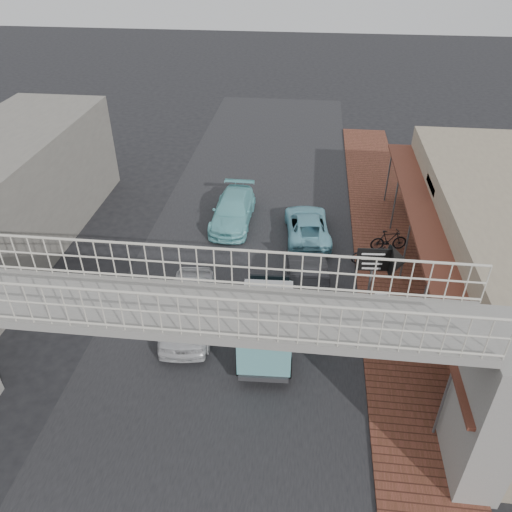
% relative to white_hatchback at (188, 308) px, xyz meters
% --- Properties ---
extents(ground, '(120.00, 120.00, 0.00)m').
position_rel_white_hatchback_xyz_m(ground, '(1.55, -1.04, -0.78)').
color(ground, black).
rests_on(ground, ground).
extents(road_strip, '(10.00, 60.00, 0.01)m').
position_rel_white_hatchback_xyz_m(road_strip, '(1.55, -1.04, -0.78)').
color(road_strip, black).
rests_on(road_strip, ground).
extents(sidewalk, '(3.00, 40.00, 0.10)m').
position_rel_white_hatchback_xyz_m(sidewalk, '(8.05, 1.96, -0.73)').
color(sidewalk, brown).
rests_on(sidewalk, ground).
extents(footbridge, '(16.40, 2.40, 6.34)m').
position_rel_white_hatchback_xyz_m(footbridge, '(1.55, -5.04, 2.39)').
color(footbridge, gray).
rests_on(footbridge, ground).
extents(building_far_left, '(5.00, 14.00, 5.00)m').
position_rel_white_hatchback_xyz_m(building_far_left, '(-9.45, 4.96, 1.72)').
color(building_far_left, gray).
rests_on(building_far_left, ground).
extents(white_hatchback, '(2.26, 4.74, 1.56)m').
position_rel_white_hatchback_xyz_m(white_hatchback, '(0.00, 0.00, 0.00)').
color(white_hatchback, silver).
rests_on(white_hatchback, ground).
extents(dark_sedan, '(1.99, 4.56, 1.46)m').
position_rel_white_hatchback_xyz_m(dark_sedan, '(4.49, 1.75, -0.05)').
color(dark_sedan, black).
rests_on(dark_sedan, ground).
extents(angkot_curb, '(2.49, 4.55, 1.21)m').
position_rel_white_hatchback_xyz_m(angkot_curb, '(4.30, 6.94, -0.18)').
color(angkot_curb, '#77BECF').
rests_on(angkot_curb, ground).
extents(angkot_far, '(1.98, 4.72, 1.36)m').
position_rel_white_hatchback_xyz_m(angkot_far, '(0.51, 7.88, -0.10)').
color(angkot_far, '#7BD1D6').
rests_on(angkot_far, ground).
extents(angkot_van, '(2.02, 4.12, 1.98)m').
position_rel_white_hatchback_xyz_m(angkot_van, '(3.05, -0.89, 0.48)').
color(angkot_van, black).
rests_on(angkot_van, ground).
extents(motorcycle_near, '(1.94, 1.04, 0.97)m').
position_rel_white_hatchback_xyz_m(motorcycle_near, '(7.22, 4.83, -0.20)').
color(motorcycle_near, black).
rests_on(motorcycle_near, sidewalk).
extents(motorcycle_far, '(1.79, 0.83, 1.04)m').
position_rel_white_hatchback_xyz_m(motorcycle_far, '(8.10, 6.01, -0.16)').
color(motorcycle_far, black).
rests_on(motorcycle_far, sidewalk).
extents(street_clock, '(0.69, 0.62, 2.69)m').
position_rel_white_hatchback_xyz_m(street_clock, '(6.85, -0.88, 1.55)').
color(street_clock, '#59595B').
rests_on(street_clock, sidewalk).
extents(arrow_sign, '(1.88, 1.20, 3.21)m').
position_rel_white_hatchback_xyz_m(arrow_sign, '(7.54, 1.26, 1.91)').
color(arrow_sign, '#59595B').
rests_on(arrow_sign, sidewalk).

